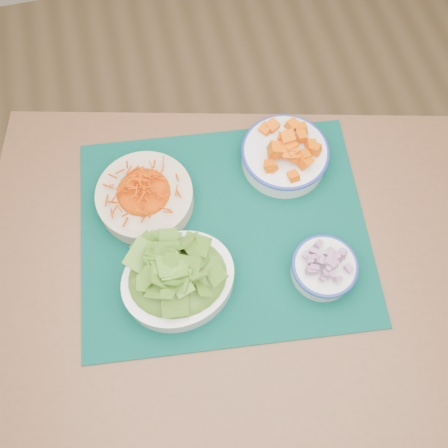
% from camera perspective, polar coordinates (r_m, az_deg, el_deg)
% --- Properties ---
extents(ground, '(4.00, 4.00, 0.00)m').
position_cam_1_polar(ground, '(1.73, -1.95, -21.81)').
color(ground, olive).
rests_on(ground, ground).
extents(table, '(1.25, 0.98, 0.75)m').
position_cam_1_polar(table, '(1.14, 2.00, -5.99)').
color(table, brown).
rests_on(table, ground).
extents(placemat, '(0.66, 0.56, 0.00)m').
position_cam_1_polar(placemat, '(1.06, 0.00, -0.70)').
color(placemat, black).
rests_on(placemat, table).
extents(carrot_bowl, '(0.25, 0.25, 0.08)m').
position_cam_1_polar(carrot_bowl, '(1.07, -9.09, 3.33)').
color(carrot_bowl, beige).
rests_on(carrot_bowl, placemat).
extents(squash_bowl, '(0.25, 0.25, 0.09)m').
position_cam_1_polar(squash_bowl, '(1.11, 7.03, 8.24)').
color(squash_bowl, silver).
rests_on(squash_bowl, placemat).
extents(lettuce_bowl, '(0.26, 0.23, 0.10)m').
position_cam_1_polar(lettuce_bowl, '(0.98, -5.30, -6.11)').
color(lettuce_bowl, white).
rests_on(lettuce_bowl, placemat).
extents(onion_bowl, '(0.15, 0.15, 0.07)m').
position_cam_1_polar(onion_bowl, '(1.01, 11.41, -4.82)').
color(onion_bowl, silver).
rests_on(onion_bowl, placemat).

